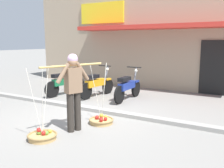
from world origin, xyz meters
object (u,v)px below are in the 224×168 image
Objects in this scene: fruit_vendor at (73,87)px; fruit_basket_right_side at (101,120)px; fruit_basket_left_side at (42,136)px; motorcycle_nearest_shop at (65,83)px; motorcycle_second_in_row at (97,84)px; motorcycle_third_in_row at (128,87)px.

fruit_basket_right_side is (0.25, 0.71, -0.90)m from fruit_vendor.
fruit_basket_left_side is 0.80× the size of motorcycle_nearest_shop.
motorcycle_nearest_shop is at bearing 124.46° from fruit_basket_left_side.
motorcycle_third_in_row is (1.19, 0.07, 0.00)m from motorcycle_second_in_row.
fruit_vendor is 3.87m from motorcycle_nearest_shop.
fruit_basket_right_side is at bearing -78.00° from motorcycle_third_in_row.
fruit_basket_left_side is 4.03m from motorcycle_second_in_row.
fruit_vendor is 3.24m from motorcycle_third_in_row.
motorcycle_third_in_row is (2.37, 0.41, 0.00)m from motorcycle_nearest_shop.
motorcycle_second_in_row is 1.00× the size of motorcycle_third_in_row.
fruit_basket_right_side is at bearing 70.64° from fruit_vendor.
motorcycle_second_in_row is at bearing 125.58° from fruit_basket_right_side.
fruit_basket_left_side reaches higher than motorcycle_nearest_shop.
motorcycle_nearest_shop is at bearing 133.59° from fruit_vendor.
motorcycle_nearest_shop is (-2.40, 3.49, 0.37)m from fruit_basket_left_side.
fruit_basket_left_side is at bearing -109.35° from fruit_basket_right_side.
motorcycle_nearest_shop is 1.22m from motorcycle_second_in_row.
fruit_basket_left_side is 1.00× the size of fruit_basket_right_side.
fruit_vendor reaches higher than motorcycle_nearest_shop.
fruit_basket_right_side is 3.58m from motorcycle_nearest_shop.
fruit_vendor is 0.93× the size of motorcycle_third_in_row.
motorcycle_nearest_shop and motorcycle_third_in_row have the same top height.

